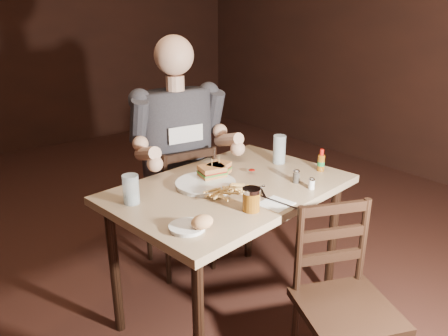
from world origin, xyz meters
TOP-DOWN VIEW (x-y plane):
  - room_shell at (0.00, 0.00)m, footprint 7.00×7.00m
  - main_table at (0.17, -0.33)m, footprint 1.28×0.94m
  - chair_far at (0.22, 0.25)m, footprint 0.44×0.47m
  - chair_near at (0.24, -1.04)m, footprint 0.52×0.54m
  - diner at (0.22, 0.20)m, footprint 0.65×0.54m
  - dinner_plate at (0.07, -0.26)m, footprint 0.33×0.33m
  - sandwich_left at (0.15, -0.21)m, footprint 0.14×0.13m
  - sandwich_right at (0.20, -0.20)m, footprint 0.15×0.14m
  - fries_pile at (0.08, -0.44)m, footprint 0.28×0.21m
  - ketchup_dollop at (0.37, -0.27)m, footprint 0.04×0.04m
  - glass_left at (-0.31, -0.22)m, footprint 0.08×0.08m
  - glass_right at (0.61, -0.23)m, footprint 0.08×0.08m
  - hot_sauce at (0.70, -0.47)m, footprint 0.04×0.04m
  - salt_shaker at (0.47, -0.61)m, footprint 0.03×0.03m
  - pepper_shaker at (0.47, -0.51)m, footprint 0.04×0.04m
  - syrup_dispenser at (0.07, -0.61)m, footprint 0.09×0.09m
  - napkin at (0.20, -0.63)m, footprint 0.16×0.15m
  - knife at (0.21, -0.63)m, footprint 0.05×0.23m
  - fork at (0.24, -0.50)m, footprint 0.09×0.13m
  - side_plate at (-0.25, -0.58)m, footprint 0.17×0.17m
  - bread_roll at (-0.21, -0.63)m, footprint 0.11×0.09m

SIDE VIEW (x-z plane):
  - chair_near at x=0.24m, z-range 0.00..0.84m
  - chair_far at x=0.22m, z-range 0.00..0.84m
  - main_table at x=0.17m, z-range 0.30..1.07m
  - napkin at x=0.20m, z-range 0.77..0.77m
  - fork at x=0.24m, z-range 0.77..0.78m
  - knife at x=0.21m, z-range 0.77..0.78m
  - side_plate at x=-0.25m, z-range 0.77..0.78m
  - dinner_plate at x=0.07m, z-range 0.77..0.79m
  - ketchup_dollop at x=0.37m, z-range 0.79..0.80m
  - salt_shaker at x=0.47m, z-range 0.77..0.83m
  - pepper_shaker at x=0.47m, z-range 0.77..0.83m
  - fries_pile at x=0.08m, z-range 0.79..0.82m
  - bread_roll at x=-0.21m, z-range 0.78..0.84m
  - syrup_dispenser at x=0.07m, z-range 0.77..0.88m
  - hot_sauce at x=0.70m, z-range 0.77..0.89m
  - sandwich_right at x=0.20m, z-range 0.79..0.89m
  - glass_left at x=-0.31m, z-range 0.77..0.91m
  - sandwich_left at x=0.15m, z-range 0.79..0.89m
  - glass_right at x=0.61m, z-range 0.77..0.93m
  - diner at x=0.22m, z-range 0.44..1.48m
  - room_shell at x=0.00m, z-range -2.10..4.90m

